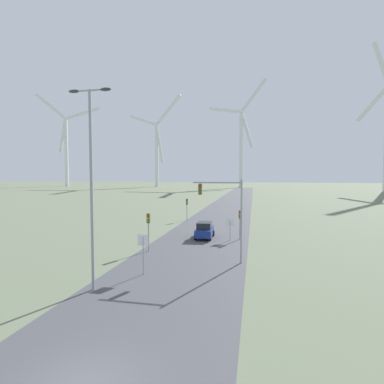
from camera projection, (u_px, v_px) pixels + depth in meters
The scene contains 12 objects.
road_surface at pixel (224, 213), 56.80m from camera, with size 10.00×240.00×0.01m.
streetlamp at pixel (91, 170), 18.17m from camera, with size 2.78×0.32×12.29m.
stop_sign_near at pixel (143, 247), 21.36m from camera, with size 0.81×0.07×2.89m.
stop_sign_far at pixel (230, 225), 32.58m from camera, with size 0.81×0.07×2.42m.
traffic_light_post_near_left at pixel (148, 224), 27.91m from camera, with size 0.28×0.34×3.55m.
traffic_light_post_near_right at pixel (240, 218), 33.08m from camera, with size 0.28×0.34×3.25m.
traffic_light_post_mid_left at pixel (187, 205), 47.00m from camera, with size 0.28×0.33×3.43m.
traffic_light_mast_overhead at pixel (225, 205), 24.22m from camera, with size 4.03×0.34×6.77m.
car_approaching at pixel (205, 230), 33.92m from camera, with size 2.00×4.18×1.83m.
wind_turbine_far_left at pixel (66, 144), 196.29m from camera, with size 35.69×17.90×59.45m.
wind_turbine_left at pixel (157, 147), 185.24m from camera, with size 38.80×15.62×54.72m.
wind_turbine_center at pixel (241, 140), 173.54m from camera, with size 34.00×14.88×60.63m.
Camera 1 is at (5.53, -8.56, 7.10)m, focal length 28.00 mm.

